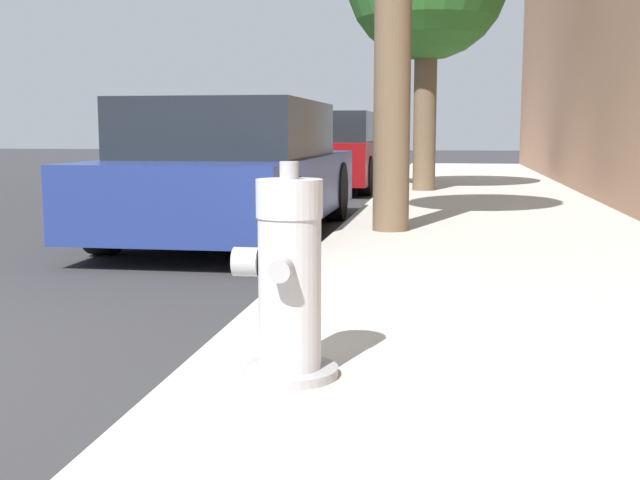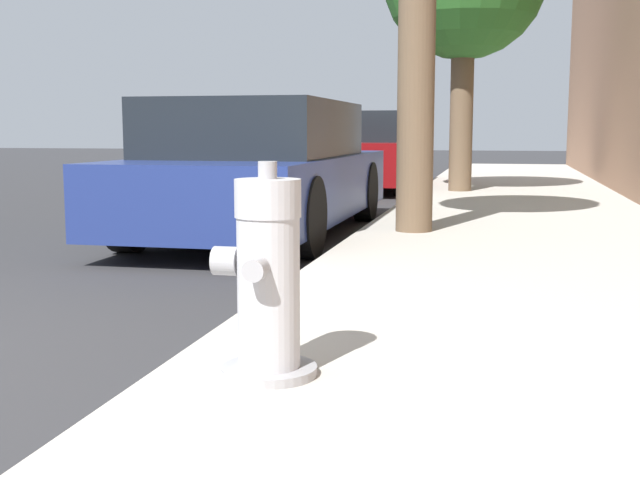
# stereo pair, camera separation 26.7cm
# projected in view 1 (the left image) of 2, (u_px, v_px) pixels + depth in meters

# --- Properties ---
(sidewalk_slab) EXTENTS (2.91, 40.00, 0.13)m
(sidewalk_slab) POSITION_uv_depth(u_px,v_px,m) (587.00, 441.00, 2.51)
(sidewalk_slab) COLOR #B7B2A8
(sidewalk_slab) RESTS_ON ground_plane
(fire_hydrant) EXTENTS (0.39, 0.39, 0.79)m
(fire_hydrant) POSITION_uv_depth(u_px,v_px,m) (289.00, 282.00, 2.92)
(fire_hydrant) COLOR #97979C
(fire_hydrant) RESTS_ON sidewalk_slab
(parked_car_near) EXTENTS (1.76, 4.55, 1.31)m
(parked_car_near) POSITION_uv_depth(u_px,v_px,m) (237.00, 171.00, 7.83)
(parked_car_near) COLOR navy
(parked_car_near) RESTS_ON ground_plane
(parked_car_mid) EXTENTS (1.80, 3.98, 1.34)m
(parked_car_mid) POSITION_uv_depth(u_px,v_px,m) (327.00, 152.00, 13.93)
(parked_car_mid) COLOR maroon
(parked_car_mid) RESTS_ON ground_plane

